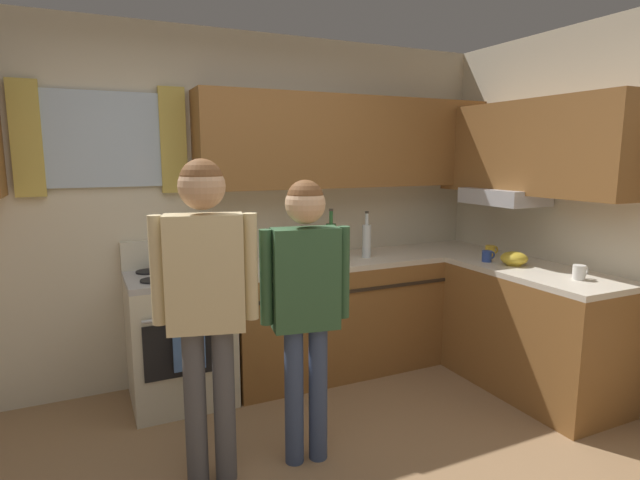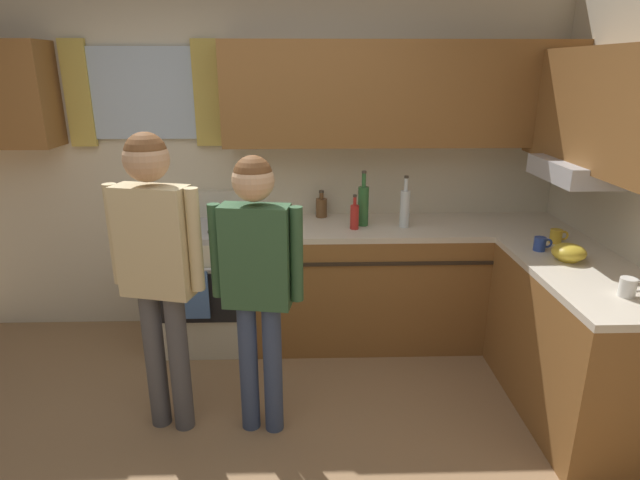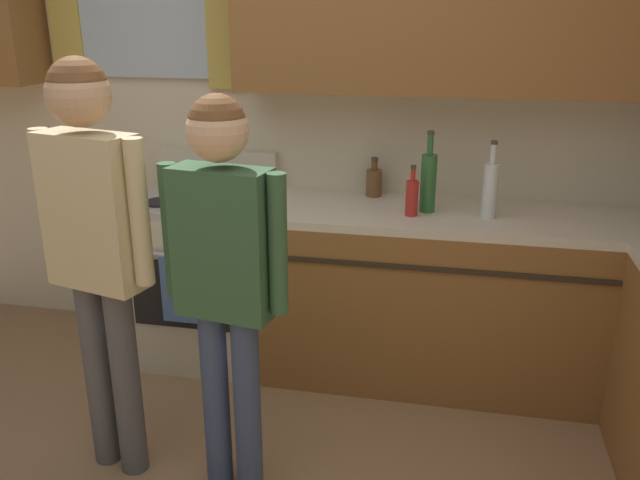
# 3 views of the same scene
# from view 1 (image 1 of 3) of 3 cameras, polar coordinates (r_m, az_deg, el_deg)

# --- Properties ---
(back_wall_unit) EXTENTS (4.60, 0.42, 2.60)m
(back_wall_unit) POSITION_cam_1_polar(r_m,az_deg,el_deg) (3.87, -10.47, 6.41)
(back_wall_unit) COLOR beige
(back_wall_unit) RESTS_ON ground
(kitchen_counter_run) EXTENTS (2.29, 1.87, 0.90)m
(kitchen_counter_run) POSITION_cam_1_polar(r_m,az_deg,el_deg) (4.10, 11.27, -8.41)
(kitchen_counter_run) COLOR brown
(kitchen_counter_run) RESTS_ON ground
(stove_oven) EXTENTS (0.67, 0.67, 1.10)m
(stove_oven) POSITION_cam_1_polar(r_m,az_deg,el_deg) (3.72, -15.47, -10.20)
(stove_oven) COLOR beige
(stove_oven) RESTS_ON ground
(bottle_sauce_red) EXTENTS (0.06, 0.06, 0.25)m
(bottle_sauce_red) POSITION_cam_1_polar(r_m,az_deg,el_deg) (3.81, 0.89, -1.16)
(bottle_sauce_red) COLOR red
(bottle_sauce_red) RESTS_ON kitchen_counter_run
(bottle_tall_clear) EXTENTS (0.07, 0.07, 0.37)m
(bottle_tall_clear) POSITION_cam_1_polar(r_m,az_deg,el_deg) (4.01, 5.25, 0.02)
(bottle_tall_clear) COLOR silver
(bottle_tall_clear) RESTS_ON kitchen_counter_run
(bottle_squat_brown) EXTENTS (0.08, 0.08, 0.21)m
(bottle_squat_brown) POSITION_cam_1_polar(r_m,az_deg,el_deg) (4.02, -3.92, -0.88)
(bottle_squat_brown) COLOR brown
(bottle_squat_brown) RESTS_ON kitchen_counter_run
(bottle_wine_green) EXTENTS (0.08, 0.08, 0.39)m
(bottle_wine_green) POSITION_cam_1_polar(r_m,az_deg,el_deg) (3.91, 1.25, -0.02)
(bottle_wine_green) COLOR #2D6633
(bottle_wine_green) RESTS_ON kitchen_counter_run
(mug_mustard_yellow) EXTENTS (0.12, 0.08, 0.09)m
(mug_mustard_yellow) POSITION_cam_1_polar(r_m,az_deg,el_deg) (4.27, 18.59, -1.17)
(mug_mustard_yellow) COLOR gold
(mug_mustard_yellow) RESTS_ON kitchen_counter_run
(mug_cobalt_blue) EXTENTS (0.11, 0.07, 0.08)m
(mug_cobalt_blue) POSITION_cam_1_polar(r_m,az_deg,el_deg) (4.05, 18.26, -1.73)
(mug_cobalt_blue) COLOR #2D479E
(mug_cobalt_blue) RESTS_ON kitchen_counter_run
(mug_ceramic_white) EXTENTS (0.13, 0.08, 0.09)m
(mug_ceramic_white) POSITION_cam_1_polar(r_m,az_deg,el_deg) (3.71, 27.09, -3.23)
(mug_ceramic_white) COLOR white
(mug_ceramic_white) RESTS_ON kitchen_counter_run
(mixing_bowl) EXTENTS (0.19, 0.19, 0.10)m
(mixing_bowl) POSITION_cam_1_polar(r_m,az_deg,el_deg) (3.99, 20.94, -1.98)
(mixing_bowl) COLOR gold
(mixing_bowl) RESTS_ON kitchen_counter_run
(adult_left) EXTENTS (0.51, 0.25, 1.68)m
(adult_left) POSITION_cam_1_polar(r_m,az_deg,el_deg) (2.59, -12.73, -5.00)
(adult_left) COLOR #4C4C51
(adult_left) RESTS_ON ground
(adult_in_plaid) EXTENTS (0.49, 0.21, 1.57)m
(adult_in_plaid) POSITION_cam_1_polar(r_m,az_deg,el_deg) (2.72, -1.62, -5.57)
(adult_in_plaid) COLOR #38476B
(adult_in_plaid) RESTS_ON ground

